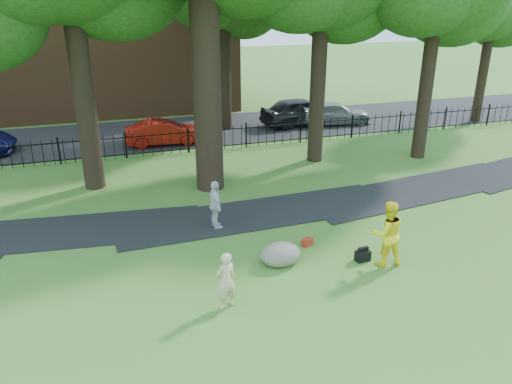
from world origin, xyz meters
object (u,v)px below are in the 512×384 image
object	(u,v)px
woman	(226,280)
man	(387,233)
boulder	(281,253)
red_sedan	(164,132)

from	to	relation	value
woman	man	bearing A→B (deg)	167.86
man	boulder	distance (m)	3.13
woman	man	distance (m)	5.03
man	boulder	world-z (taller)	man
boulder	red_sedan	xyz separation A→B (m)	(-1.59, 13.38, 0.30)
woman	boulder	distance (m)	2.67
man	red_sedan	xyz separation A→B (m)	(-4.50, 14.32, -0.35)
woman	boulder	bearing A→B (deg)	-161.67
boulder	red_sedan	bearing A→B (deg)	96.78
man	red_sedan	world-z (taller)	man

